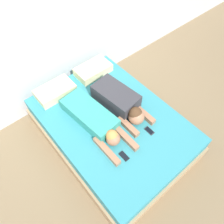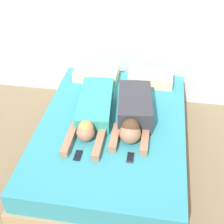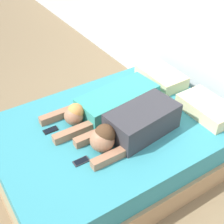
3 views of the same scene
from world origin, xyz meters
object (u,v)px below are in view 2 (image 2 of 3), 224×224
(person_left, at_px, (93,110))
(cell_phone_left, at_px, (78,155))
(pillow_head_right, at_px, (150,78))
(cell_phone_right, at_px, (130,157))
(person_right, at_px, (134,113))
(bed, at_px, (112,141))
(pillow_head_left, at_px, (96,74))

(person_left, height_order, cell_phone_left, person_left)
(pillow_head_right, height_order, cell_phone_left, pillow_head_right)
(cell_phone_left, height_order, cell_phone_right, same)
(person_left, xyz_separation_m, person_right, (0.41, -0.02, 0.03))
(person_left, bearing_deg, bed, -23.63)
(cell_phone_left, relative_size, cell_phone_right, 1.00)
(bed, relative_size, person_left, 1.84)
(person_left, bearing_deg, cell_phone_right, -49.95)
(person_left, relative_size, cell_phone_left, 9.02)
(pillow_head_right, height_order, person_left, person_left)
(pillow_head_left, xyz_separation_m, person_right, (0.53, -0.76, 0.05))
(pillow_head_left, bearing_deg, pillow_head_right, 0.00)
(person_right, bearing_deg, cell_phone_left, -127.99)
(pillow_head_left, height_order, person_left, person_left)
(cell_phone_left, bearing_deg, cell_phone_right, 6.15)
(pillow_head_right, bearing_deg, bed, -111.60)
(person_right, xyz_separation_m, cell_phone_left, (-0.43, -0.56, -0.11))
(person_right, height_order, cell_phone_left, person_right)
(pillow_head_left, relative_size, person_left, 0.46)
(person_left, height_order, cell_phone_right, person_left)
(person_left, height_order, person_right, person_right)
(person_right, height_order, cell_phone_right, person_right)
(pillow_head_right, height_order, person_right, person_right)
(person_left, xyz_separation_m, cell_phone_right, (0.44, -0.53, -0.07))
(person_left, xyz_separation_m, cell_phone_left, (-0.02, -0.58, -0.07))
(bed, bearing_deg, pillow_head_left, 111.60)
(pillow_head_right, bearing_deg, person_right, -99.15)
(person_right, distance_m, cell_phone_right, 0.52)
(person_right, xyz_separation_m, cell_phone_right, (0.03, -0.51, -0.11))
(pillow_head_right, height_order, cell_phone_right, pillow_head_right)
(bed, height_order, person_left, person_left)
(pillow_head_right, bearing_deg, cell_phone_left, -112.97)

